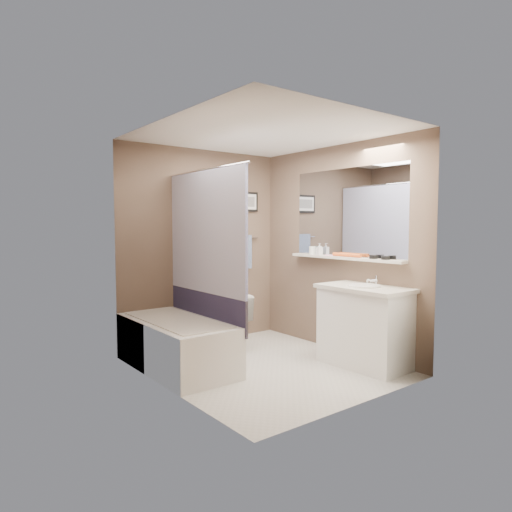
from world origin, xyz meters
TOP-DOWN VIEW (x-y plane):
  - ground at (0.00, 0.00)m, footprint 2.50×2.50m
  - ceiling at (0.00, 0.00)m, footprint 2.20×2.50m
  - wall_back at (0.00, 1.23)m, footprint 2.20×0.04m
  - wall_front at (0.00, -1.23)m, footprint 2.20×0.04m
  - wall_left at (-1.08, 0.00)m, footprint 0.04×2.50m
  - wall_right at (1.08, 0.00)m, footprint 0.04×2.50m
  - tile_surround at (-1.09, 0.50)m, footprint 0.02×1.55m
  - curtain_rod at (-0.40, 0.50)m, footprint 0.02×1.55m
  - curtain_upper at (-0.40, 0.50)m, footprint 0.03×1.45m
  - curtain_lower at (-0.40, 0.50)m, footprint 0.03×1.45m
  - mirror at (1.09, -0.15)m, footprint 0.02×1.60m
  - shelf at (1.04, -0.15)m, footprint 0.12×1.60m
  - towel_bar at (0.55, 1.22)m, footprint 0.60×0.02m
  - towel at (0.55, 1.20)m, footprint 0.34×0.05m
  - art_frame at (0.55, 1.23)m, footprint 0.62×0.02m
  - art_mat at (0.55, 1.22)m, footprint 0.56×0.00m
  - art_image at (0.55, 1.22)m, footprint 0.50×0.00m
  - door at (0.55, -1.24)m, footprint 0.80×0.02m
  - door_handle at (0.22, -1.19)m, footprint 0.10×0.02m
  - bathtub at (-0.75, 0.53)m, footprint 0.70×1.50m
  - tub_rim at (-0.75, 0.53)m, footprint 0.56×1.36m
  - toilet at (0.08, 0.84)m, footprint 0.42×0.68m
  - vanity at (0.85, -0.61)m, footprint 0.53×0.91m
  - countertop at (0.84, -0.61)m, footprint 0.54×0.96m
  - sink_basin at (0.83, -0.61)m, footprint 0.34×0.34m
  - faucet_spout at (1.03, -0.61)m, footprint 0.02×0.02m
  - faucet_knob at (1.03, -0.51)m, footprint 0.05×0.05m
  - candle_bowl_near at (1.04, -0.72)m, footprint 0.09×0.09m
  - candle_bowl_far at (1.04, -0.56)m, footprint 0.09×0.09m
  - hair_brush_front at (1.04, -0.29)m, footprint 0.06×0.22m
  - hair_brush_back at (1.04, -0.10)m, footprint 0.04×0.22m
  - pink_comb at (1.04, 0.05)m, footprint 0.05×0.16m
  - glass_jar at (1.04, 0.36)m, footprint 0.08×0.08m
  - soap_bottle at (1.04, 0.24)m, footprint 0.07×0.07m

SIDE VIEW (x-z plane):
  - ground at x=0.00m, z-range 0.00..0.00m
  - bathtub at x=-0.75m, z-range 0.00..0.50m
  - toilet at x=0.08m, z-range 0.00..0.67m
  - vanity at x=0.85m, z-range 0.00..0.80m
  - tub_rim at x=-0.75m, z-range 0.49..0.51m
  - curtain_lower at x=-0.40m, z-range 0.40..0.76m
  - countertop at x=0.84m, z-range 0.80..0.84m
  - sink_basin at x=0.83m, z-range 0.84..0.86m
  - faucet_knob at x=1.03m, z-range 0.84..0.90m
  - faucet_spout at x=1.03m, z-range 0.84..0.94m
  - tile_surround at x=-1.09m, z-range 0.00..2.00m
  - door at x=0.55m, z-range 0.00..2.00m
  - door_handle at x=0.22m, z-range 0.99..1.01m
  - shelf at x=1.04m, z-range 1.09..1.11m
  - pink_comb at x=1.04m, z-range 1.11..1.12m
  - towel at x=0.55m, z-range 0.90..1.34m
  - candle_bowl_near at x=1.04m, z-range 1.11..1.16m
  - candle_bowl_far at x=1.04m, z-range 1.11..1.16m
  - hair_brush_front at x=1.04m, z-range 1.12..1.16m
  - hair_brush_back at x=1.04m, z-range 1.12..1.16m
  - glass_jar at x=1.04m, z-range 1.11..1.22m
  - soap_bottle at x=1.04m, z-range 1.11..1.25m
  - wall_back at x=0.00m, z-range 0.00..2.40m
  - wall_front at x=0.00m, z-range 0.00..2.40m
  - wall_left at x=-1.08m, z-range 0.00..2.40m
  - wall_right at x=1.08m, z-range 0.00..2.40m
  - towel_bar at x=0.55m, z-range 1.29..1.31m
  - curtain_upper at x=-0.40m, z-range 0.76..2.04m
  - mirror at x=1.09m, z-range 1.12..2.12m
  - art_frame at x=0.55m, z-range 1.65..1.91m
  - art_mat at x=0.55m, z-range 1.68..1.88m
  - art_image at x=0.55m, z-range 1.72..1.84m
  - curtain_rod at x=-0.40m, z-range 2.04..2.06m
  - ceiling at x=0.00m, z-range 2.36..2.40m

